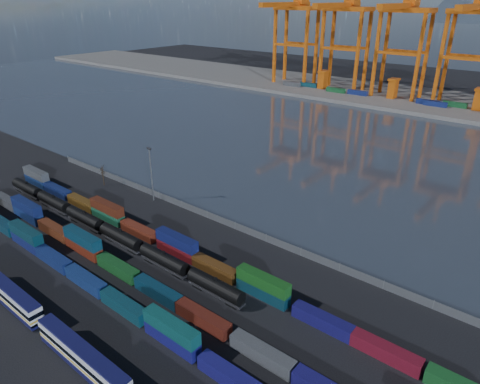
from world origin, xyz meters
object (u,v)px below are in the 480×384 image
Objects in this scene: passenger_train at (83,358)px; tanker_string at (102,227)px; gantry_cranes at (438,22)px; bare_tree at (103,175)px.

tanker_string is (-34.70, 27.54, -0.27)m from passenger_train.
tanker_string is 0.45× the size of gantry_cranes.
gantry_cranes is at bearing 85.14° from tanker_string.
gantry_cranes reaches higher than bare_tree.
gantry_cranes reaches higher than tanker_string.
gantry_cranes is at bearing 94.50° from passenger_train.
gantry_cranes is (43.72, 179.69, 39.74)m from bare_tree.
bare_tree reaches higher than passenger_train.
passenger_train is 10.63× the size of bare_tree.
bare_tree is at bearing -103.67° from gantry_cranes.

